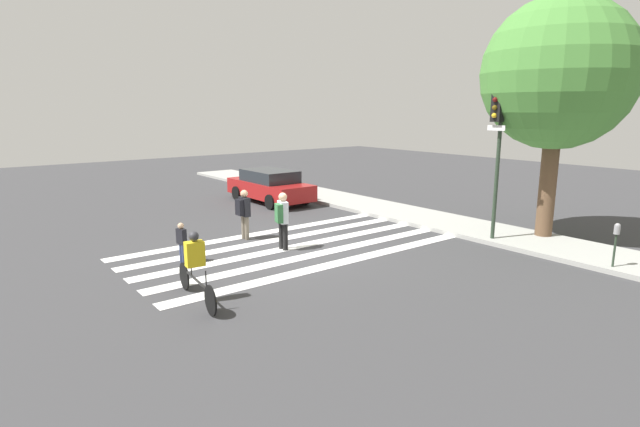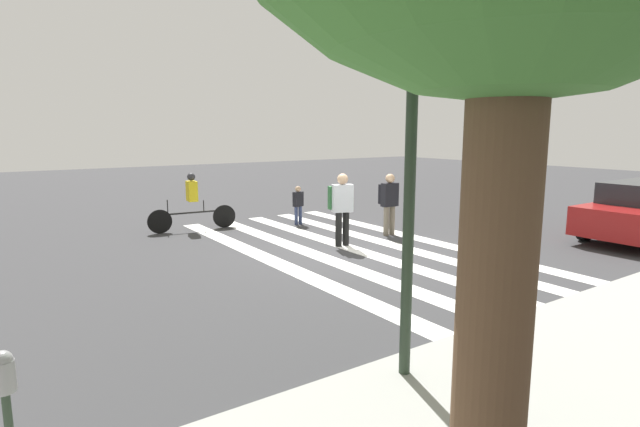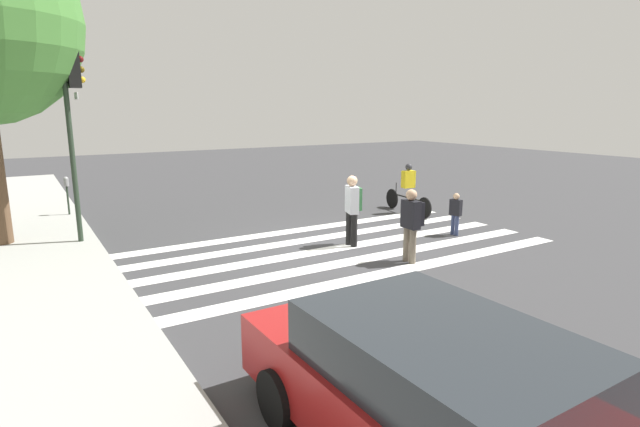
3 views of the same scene
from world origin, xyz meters
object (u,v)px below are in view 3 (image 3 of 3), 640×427
Objects in this scene: pedestrian_adult_blue_shirt at (455,212)px; pedestrian_child_with_backpack at (353,205)px; cyclist_far_lane at (408,187)px; traffic_light at (73,106)px; parking_meter at (67,187)px; car_parked_silver_sedan at (441,402)px; pedestrian_adult_yellow_jacket at (412,220)px.

pedestrian_adult_blue_shirt is 0.65× the size of pedestrian_child_with_backpack.
cyclist_far_lane is (2.89, -0.88, 0.22)m from pedestrian_adult_blue_shirt.
parking_meter is (3.63, 0.04, -2.41)m from traffic_light.
cyclist_far_lane is (-4.75, -9.46, -0.11)m from parking_meter.
car_parked_silver_sedan is at bearing -170.55° from traffic_light.
pedestrian_adult_blue_shirt is 3.00m from pedestrian_child_with_backpack.
cyclist_far_lane is at bearing -40.49° from car_parked_silver_sedan.
pedestrian_child_with_backpack reaches higher than pedestrian_adult_blue_shirt.
pedestrian_child_with_backpack is at bearing -112.41° from pedestrian_adult_blue_shirt.
parking_meter is 11.49m from pedestrian_adult_blue_shirt.
pedestrian_child_with_backpack is (-7.04, -5.66, 0.05)m from parking_meter.
parking_meter is 14.05m from car_parked_silver_sedan.
cyclist_far_lane is at bearing 152.28° from pedestrian_adult_blue_shirt.
parking_meter is 9.03m from pedestrian_child_with_backpack.
pedestrian_adult_blue_shirt is (-4.01, -8.54, -2.74)m from traffic_light.
car_parked_silver_sedan is (-13.94, -1.76, -0.22)m from parking_meter.
parking_meter is at bearing 69.30° from cyclist_far_lane.
pedestrian_adult_blue_shirt is at bearing -131.67° from parking_meter.
parking_meter is 10.59m from cyclist_far_lane.
pedestrian_adult_blue_shirt is at bearing -83.50° from pedestrian_child_with_backpack.
car_parked_silver_sedan is at bearing 145.96° from cyclist_far_lane.
pedestrian_child_with_backpack is at bearing 11.17° from pedestrian_adult_yellow_jacket.
cyclist_far_lane is (2.29, -3.80, -0.16)m from pedestrian_child_with_backpack.
pedestrian_adult_yellow_jacket is 5.37m from cyclist_far_lane.
pedestrian_child_with_backpack reaches higher than cyclist_far_lane.
cyclist_far_lane is at bearing -40.78° from pedestrian_child_with_backpack.
parking_meter is 10.66m from pedestrian_adult_yellow_jacket.
parking_meter is 0.80× the size of pedestrian_adult_yellow_jacket.
cyclist_far_lane is at bearing -116.64° from parking_meter.
car_parked_silver_sedan is (-9.19, 7.71, -0.11)m from cyclist_far_lane.
car_parked_silver_sedan reaches higher than parking_meter.
pedestrian_adult_yellow_jacket is 1.43× the size of pedestrian_adult_blue_shirt.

